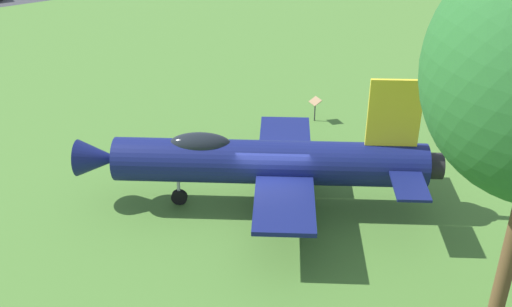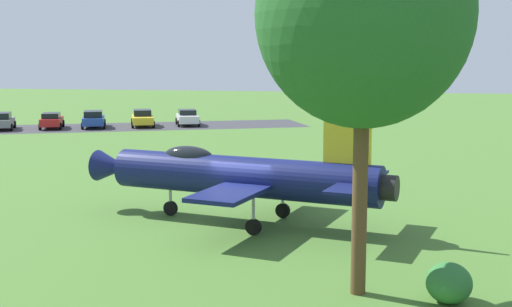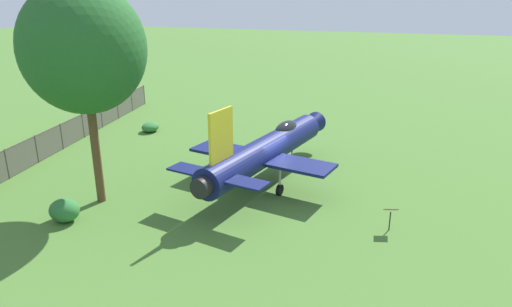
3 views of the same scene
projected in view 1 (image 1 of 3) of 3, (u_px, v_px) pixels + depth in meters
The scene contains 3 objects.
ground_plane at pixel (269, 206), 22.38m from camera, with size 200.00×200.00×0.00m, color #47722D.
display_jet at pixel (259, 161), 21.48m from camera, with size 13.00×8.41×5.11m.
info_plaque at pixel (315, 104), 28.49m from camera, with size 0.53×0.68×1.14m.
Camera 1 is at (-3.73, -18.36, 12.41)m, focal length 42.21 mm.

